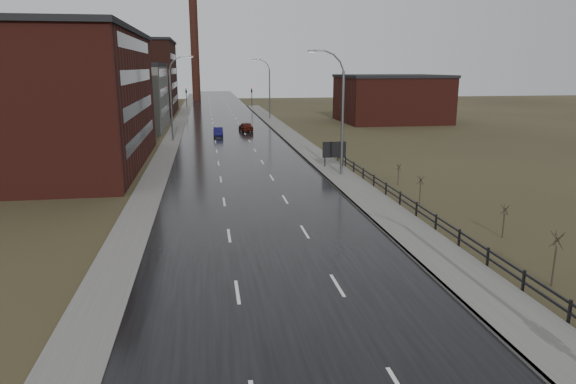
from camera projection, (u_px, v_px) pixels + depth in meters
name	position (u px, v px, depth m)	size (l,w,h in m)	color
road	(232.00, 142.00, 69.35)	(14.00, 300.00, 0.06)	black
sidewalk_right	(342.00, 177.00, 46.65)	(3.20, 180.00, 0.18)	#595651
curb_right	(325.00, 178.00, 46.42)	(0.16, 180.00, 0.18)	slate
sidewalk_left	(171.00, 143.00, 68.09)	(2.40, 260.00, 0.12)	#595651
warehouse_near	(24.00, 99.00, 50.16)	(22.44, 28.56, 13.50)	#471914
warehouse_mid	(114.00, 96.00, 82.64)	(16.32, 20.40, 10.50)	slate
warehouse_far	(112.00, 77.00, 110.07)	(26.52, 24.48, 15.50)	#331611
building_right	(391.00, 98.00, 94.07)	(18.36, 16.32, 8.50)	#471914
smokestack	(195.00, 47.00, 151.12)	(2.70, 2.70, 30.70)	#331611
streetlight_right_mid	(339.00, 113.00, 46.24)	(3.36, 0.28, 11.35)	slate
streetlight_left	(173.00, 98.00, 68.72)	(3.36, 0.28, 11.35)	slate
streetlight_right_far	(268.00, 89.00, 98.05)	(3.36, 0.28, 11.35)	slate
guardrail	(441.00, 224.00, 30.75)	(0.10, 53.05, 1.10)	black
shrub_c	(555.00, 257.00, 23.38)	(0.62, 0.65, 2.63)	#382D23
shrub_d	(504.00, 220.00, 30.21)	(0.48, 0.50, 2.00)	#382D23
shrub_e	(420.00, 189.00, 37.57)	(0.51, 0.54, 2.14)	#382D23
shrub_f	(398.00, 174.00, 43.82)	(0.44, 0.46, 1.82)	#382D23
billboard	(334.00, 150.00, 51.10)	(2.39, 0.17, 2.65)	black
traffic_light_left	(186.00, 89.00, 124.62)	(0.58, 2.73, 5.30)	black
traffic_light_right	(252.00, 89.00, 127.05)	(0.58, 2.73, 5.30)	black
car_near	(218.00, 132.00, 74.35)	(1.36, 3.90, 1.29)	#100C40
car_far	(246.00, 127.00, 79.98)	(1.74, 4.33, 1.48)	#48120C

